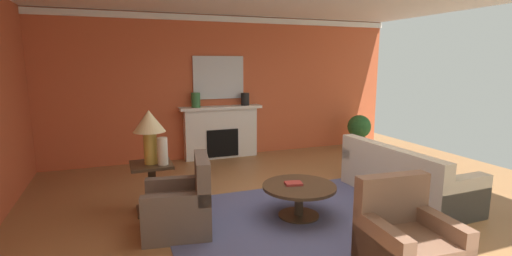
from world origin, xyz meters
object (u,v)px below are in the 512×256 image
object	(u,v)px
table_lamp	(149,126)
vase_on_side_table	(163,151)
mantel_mirror	(219,78)
armchair_near_window	(181,208)
sofa	(404,180)
armchair_facing_fireplace	(407,245)
potted_plant	(359,129)
vase_mantel_right	(245,99)
side_table	(152,184)
coffee_table	(299,193)
vase_mantel_left	(196,100)
fireplace	(221,133)

from	to	relation	value
table_lamp	vase_on_side_table	xyz separation A→B (m)	(0.15, -0.12, -0.33)
mantel_mirror	vase_on_side_table	bearing A→B (deg)	-119.19
mantel_mirror	armchair_near_window	distance (m)	4.03
mantel_mirror	sofa	size ratio (longest dim) A/B	0.53
armchair_facing_fireplace	vase_on_side_table	xyz separation A→B (m)	(-2.04, 2.41, 0.58)
sofa	potted_plant	size ratio (longest dim) A/B	2.55
mantel_mirror	vase_mantel_right	size ratio (longest dim) A/B	4.09
mantel_mirror	side_table	distance (m)	3.47
armchair_facing_fireplace	coffee_table	xyz separation A→B (m)	(-0.35, 1.62, 0.03)
mantel_mirror	vase_mantel_left	size ratio (longest dim) A/B	3.62
fireplace	vase_on_side_table	world-z (taller)	fireplace
fireplace	potted_plant	world-z (taller)	fireplace
armchair_facing_fireplace	coffee_table	world-z (taller)	armchair_facing_fireplace
mantel_mirror	armchair_facing_fireplace	world-z (taller)	mantel_mirror
vase_on_side_table	armchair_near_window	bearing A→B (deg)	-80.19
sofa	coffee_table	size ratio (longest dim) A/B	2.12
fireplace	mantel_mirror	distance (m)	1.22
mantel_mirror	vase_mantel_left	bearing A→B (deg)	-162.82
armchair_near_window	armchair_facing_fireplace	distance (m)	2.61
coffee_table	vase_mantel_left	world-z (taller)	vase_mantel_left
potted_plant	sofa	bearing A→B (deg)	-114.69
sofa	vase_mantel_left	distance (m)	4.33
mantel_mirror	vase_on_side_table	distance (m)	3.33
mantel_mirror	vase_mantel_right	bearing A→B (deg)	-17.18
vase_on_side_table	side_table	bearing A→B (deg)	141.34
armchair_near_window	coffee_table	distance (m)	1.59
fireplace	vase_mantel_right	bearing A→B (deg)	-5.12
vase_mantel_right	vase_mantel_left	world-z (taller)	vase_mantel_left
vase_mantel_right	mantel_mirror	bearing A→B (deg)	162.82
table_lamp	vase_mantel_right	distance (m)	3.39
armchair_facing_fireplace	side_table	world-z (taller)	armchair_facing_fireplace
table_lamp	sofa	bearing A→B (deg)	-13.33
sofa	armchair_near_window	world-z (taller)	armchair_near_window
fireplace	vase_mantel_left	bearing A→B (deg)	-174.88
vase_mantel_left	table_lamp	bearing A→B (deg)	-114.90
armchair_near_window	side_table	xyz separation A→B (m)	(-0.26, 0.78, 0.09)
fireplace	vase_mantel_right	world-z (taller)	vase_mantel_right
side_table	potted_plant	bearing A→B (deg)	23.14
sofa	armchair_facing_fireplace	xyz separation A→B (m)	(-1.48, -1.66, 0.01)
vase_mantel_right	potted_plant	xyz separation A→B (m)	(2.80, -0.35, -0.79)
fireplace	mantel_mirror	xyz separation A→B (m)	(-0.00, 0.12, 1.21)
fireplace	vase_mantel_right	distance (m)	0.92
coffee_table	table_lamp	world-z (taller)	table_lamp
fireplace	armchair_facing_fireplace	bearing A→B (deg)	-84.69
vase_on_side_table	vase_mantel_right	size ratio (longest dim) A/B	1.39
fireplace	coffee_table	distance (m)	3.49
armchair_facing_fireplace	potted_plant	bearing A→B (deg)	58.52
armchair_near_window	vase_mantel_right	world-z (taller)	vase_mantel_right
fireplace	armchair_near_window	distance (m)	3.65
sofa	armchair_near_window	distance (m)	3.41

